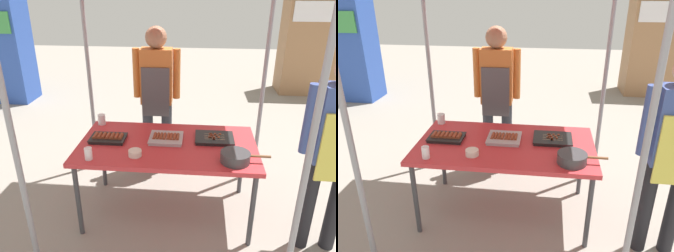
{
  "view_description": "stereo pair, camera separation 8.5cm",
  "coord_description": "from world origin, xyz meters",
  "views": [
    {
      "loc": [
        0.26,
        -2.62,
        2.08
      ],
      "look_at": [
        0.0,
        0.05,
        0.9
      ],
      "focal_mm": 34.78,
      "sensor_mm": 36.0,
      "label": 1
    },
    {
      "loc": [
        0.34,
        -2.61,
        2.08
      ],
      "look_at": [
        0.0,
        0.05,
        0.9
      ],
      "focal_mm": 34.78,
      "sensor_mm": 36.0,
      "label": 2
    }
  ],
  "objects": [
    {
      "name": "ground_plane",
      "position": [
        0.0,
        0.0,
        0.0
      ],
      "size": [
        18.0,
        18.0,
        0.0
      ],
      "primitive_type": "plane",
      "color": "gray"
    },
    {
      "name": "stall_table",
      "position": [
        0.0,
        0.0,
        0.7
      ],
      "size": [
        1.6,
        0.9,
        0.75
      ],
      "color": "#C63338",
      "rests_on": "ground"
    },
    {
      "name": "tray_grilled_sausages",
      "position": [
        -0.02,
        0.07,
        0.77
      ],
      "size": [
        0.31,
        0.28,
        0.05
      ],
      "color": "#ADADB2",
      "rests_on": "stall_table"
    },
    {
      "name": "tray_meat_skewers",
      "position": [
        0.43,
        0.12,
        0.77
      ],
      "size": [
        0.35,
        0.28,
        0.04
      ],
      "color": "black",
      "rests_on": "stall_table"
    },
    {
      "name": "tray_pork_links",
      "position": [
        -0.55,
        0.02,
        0.77
      ],
      "size": [
        0.32,
        0.23,
        0.06
      ],
      "color": "black",
      "rests_on": "stall_table"
    },
    {
      "name": "cooking_wok",
      "position": [
        0.58,
        -0.28,
        0.8
      ],
      "size": [
        0.4,
        0.24,
        0.09
      ],
      "color": "#38383A",
      "rests_on": "stall_table"
    },
    {
      "name": "condiment_bowl",
      "position": [
        -0.25,
        -0.26,
        0.78
      ],
      "size": [
        0.11,
        0.11,
        0.05
      ],
      "primitive_type": "cylinder",
      "color": "silver",
      "rests_on": "stall_table"
    },
    {
      "name": "drink_cup_near_edge",
      "position": [
        -0.71,
        0.37,
        0.8
      ],
      "size": [
        0.08,
        0.08,
        0.1
      ],
      "primitive_type": "cylinder",
      "color": "white",
      "rests_on": "stall_table"
    },
    {
      "name": "drink_cup_by_wok",
      "position": [
        -0.62,
        -0.35,
        0.8
      ],
      "size": [
        0.06,
        0.06,
        0.1
      ],
      "primitive_type": "cylinder",
      "color": "white",
      "rests_on": "stall_table"
    },
    {
      "name": "vendor_woman",
      "position": [
        -0.2,
        0.81,
        1.0
      ],
      "size": [
        0.52,
        0.24,
        1.68
      ],
      "rotation": [
        0.0,
        0.0,
        3.14
      ],
      "color": "#333842",
      "rests_on": "ground"
    },
    {
      "name": "customer_nearby",
      "position": [
        1.3,
        -0.35,
        0.99
      ],
      "size": [
        0.52,
        0.23,
        1.67
      ],
      "color": "black",
      "rests_on": "ground"
    },
    {
      "name": "neighbor_stall_left",
      "position": [
        -3.4,
        3.12,
        0.93
      ],
      "size": [
        1.0,
        0.64,
        1.84
      ],
      "color": "#2D51B2",
      "rests_on": "ground"
    },
    {
      "name": "neighbor_stall_right",
      "position": [
        2.43,
        4.18,
        1.02
      ],
      "size": [
        1.08,
        0.71,
        2.02
      ],
      "color": "#9E724C",
      "rests_on": "ground"
    }
  ]
}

